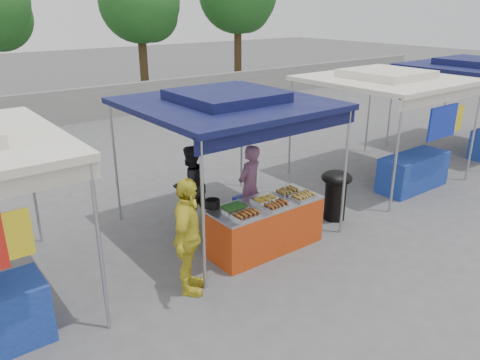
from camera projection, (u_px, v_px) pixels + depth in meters
ground_plane at (261, 246)px, 8.19m from camera, size 80.00×80.00×0.00m
back_wall at (57, 108)px, 16.14m from camera, size 40.00×0.25×1.20m
main_canopy at (227, 103)px, 8.08m from camera, size 3.20×3.20×2.57m
neighbor_stall_right at (398, 115)px, 10.62m from camera, size 3.20×3.20×2.57m
tree_2 at (142, 6)px, 19.38m from camera, size 3.41×3.34×5.73m
vendor_table at (265, 226)px, 7.97m from camera, size 2.00×0.80×0.85m
food_tray_fl at (246, 215)px, 7.29m from camera, size 0.42×0.30×0.07m
food_tray_fm at (276, 205)px, 7.64m from camera, size 0.42×0.30×0.07m
food_tray_fr at (303, 196)px, 7.99m from camera, size 0.42×0.30×0.07m
food_tray_bl at (234, 208)px, 7.55m from camera, size 0.42×0.30×0.07m
food_tray_bm at (265, 199)px, 7.88m from camera, size 0.42×0.30×0.07m
food_tray_br at (287, 191)px, 8.20m from camera, size 0.42×0.30×0.07m
cooking_pot at (213, 204)px, 7.61m from camera, size 0.24×0.24×0.14m
skewer_cup at (270, 205)px, 7.64m from camera, size 0.07×0.07×0.09m
wok_burner at (336, 191)px, 9.02m from camera, size 0.59×0.59×1.00m
crate_left at (227, 232)px, 8.35m from camera, size 0.47×0.33×0.28m
crate_right at (250, 220)px, 8.76m from camera, size 0.56×0.39×0.34m
crate_stacked at (250, 204)px, 8.64m from camera, size 0.53×0.37×0.32m
vendor_woman at (250, 187)px, 8.63m from camera, size 0.67×0.53×1.60m
helper_man at (191, 185)px, 8.81m from camera, size 0.80×0.65×1.54m
customer_person at (188, 237)px, 6.59m from camera, size 1.01×1.05×1.76m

